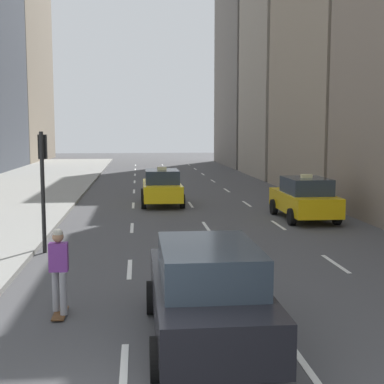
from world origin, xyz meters
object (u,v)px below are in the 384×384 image
(taxi_lead, at_px, (162,187))
(sedan_black_near, at_px, (207,292))
(taxi_second, at_px, (304,198))
(traffic_light_pole, at_px, (43,172))
(skateboarder, at_px, (59,268))

(taxi_lead, distance_m, sedan_black_near, 17.15)
(taxi_lead, relative_size, sedan_black_near, 0.94)
(taxi_second, relative_size, sedan_black_near, 0.94)
(taxi_lead, height_order, traffic_light_pole, traffic_light_pole)
(sedan_black_near, xyz_separation_m, skateboarder, (-2.71, 1.58, 0.07))
(taxi_second, distance_m, skateboarder, 13.51)
(sedan_black_near, distance_m, traffic_light_pole, 8.42)
(skateboarder, bearing_deg, taxi_lead, 80.13)
(taxi_second, xyz_separation_m, traffic_light_pole, (-9.55, -4.95, 1.53))
(skateboarder, bearing_deg, taxi_second, 52.04)
(taxi_second, height_order, skateboarder, taxi_second)
(sedan_black_near, height_order, skateboarder, sedan_black_near)
(sedan_black_near, bearing_deg, taxi_second, 65.40)
(taxi_lead, height_order, sedan_black_near, taxi_lead)
(taxi_second, bearing_deg, taxi_lead, 138.70)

